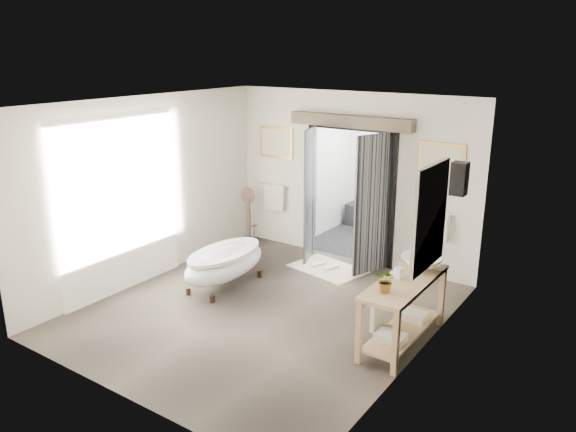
% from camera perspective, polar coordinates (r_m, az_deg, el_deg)
% --- Properties ---
extents(ground_plane, '(5.00, 5.00, 0.00)m').
position_cam_1_polar(ground_plane, '(8.09, -2.44, -9.53)').
color(ground_plane, brown).
extents(room_shell, '(4.52, 5.02, 2.91)m').
position_cam_1_polar(room_shell, '(7.38, -3.41, 3.23)').
color(room_shell, beige).
rests_on(room_shell, ground_plane).
extents(shower_room, '(2.22, 2.01, 2.51)m').
position_cam_1_polar(shower_room, '(11.04, 10.02, 2.49)').
color(shower_room, black).
rests_on(shower_room, ground_plane).
extents(back_wall_dressing, '(3.82, 0.78, 2.52)m').
position_cam_1_polar(back_wall_dressing, '(9.43, 5.92, 4.32)').
color(back_wall_dressing, black).
rests_on(back_wall_dressing, ground_plane).
extents(clawfoot_tub, '(0.73, 1.63, 0.80)m').
position_cam_1_polar(clawfoot_tub, '(8.77, -6.45, -4.71)').
color(clawfoot_tub, '#39281C').
rests_on(clawfoot_tub, ground_plane).
extents(vanity, '(0.57, 1.60, 0.85)m').
position_cam_1_polar(vanity, '(7.19, 11.45, -8.92)').
color(vanity, tan).
rests_on(vanity, ground_plane).
extents(pedestal_mirror, '(0.32, 0.21, 1.09)m').
position_cam_1_polar(pedestal_mirror, '(10.62, -4.03, -0.31)').
color(pedestal_mirror, brown).
rests_on(pedestal_mirror, ground_plane).
extents(rug, '(1.34, 1.02, 0.01)m').
position_cam_1_polar(rug, '(9.51, 4.06, -5.35)').
color(rug, beige).
rests_on(rug, ground_plane).
extents(slippers, '(0.44, 0.29, 0.05)m').
position_cam_1_polar(slippers, '(9.54, 3.75, -5.06)').
color(slippers, white).
rests_on(slippers, rug).
extents(basin, '(0.63, 0.63, 0.18)m').
position_cam_1_polar(basin, '(7.38, 13.42, -4.67)').
color(basin, white).
rests_on(basin, vanity).
extents(plant, '(0.26, 0.23, 0.28)m').
position_cam_1_polar(plant, '(6.64, 9.97, -6.50)').
color(plant, gray).
rests_on(plant, vanity).
extents(soap_bottle_a, '(0.11, 0.11, 0.20)m').
position_cam_1_polar(soap_bottle_a, '(7.07, 11.18, -5.43)').
color(soap_bottle_a, gray).
rests_on(soap_bottle_a, vanity).
extents(soap_bottle_b, '(0.13, 0.13, 0.16)m').
position_cam_1_polar(soap_bottle_b, '(7.57, 13.50, -4.23)').
color(soap_bottle_b, gray).
rests_on(soap_bottle_b, vanity).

